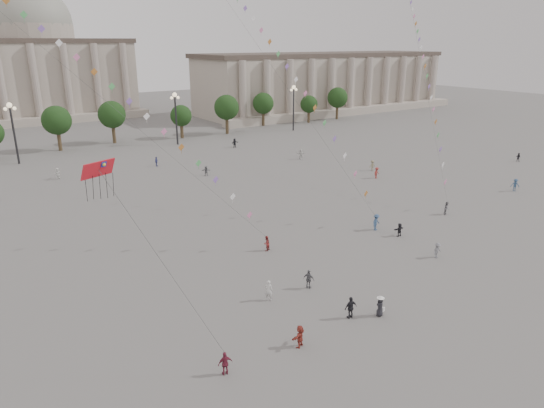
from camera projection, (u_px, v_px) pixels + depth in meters
ground at (360, 314)px, 38.31m from camera, size 360.00×360.00×0.00m
hall_east at (326, 82)px, 149.13m from camera, size 84.00×26.22×17.20m
hall_central at (39, 65)px, 135.27m from camera, size 48.30×34.30×35.50m
tree_row at (91, 120)px, 97.86m from camera, size 137.12×5.12×8.00m
lamp_post_mid_west at (12, 122)px, 82.99m from camera, size 2.00×0.90×10.65m
lamp_post_mid_east at (176, 109)px, 98.90m from camera, size 2.00×0.90×10.65m
lamp_post_far_east at (294, 100)px, 114.80m from camera, size 2.00×0.90×10.65m
person_crowd_0 at (156, 162)px, 83.34m from camera, size 0.95×0.99×1.66m
person_crowd_3 at (399, 230)px, 53.40m from camera, size 1.42×0.50×1.51m
person_crowd_4 at (58, 173)px, 75.56m from camera, size 1.32×1.69×1.79m
person_crowd_6 at (437, 250)px, 48.05m from camera, size 1.04×0.63×1.58m
person_crowd_7 at (301, 154)px, 88.31m from camera, size 1.82×1.42×1.93m
person_crowd_8 at (377, 173)px, 75.97m from camera, size 1.26×0.90×1.77m
person_crowd_9 at (235, 143)px, 97.95m from camera, size 1.82×0.97×1.87m
person_crowd_12 at (206, 171)px, 77.51m from camera, size 1.53×1.07×1.59m
person_crowd_13 at (269, 290)px, 40.12m from camera, size 0.78×0.77×1.81m
person_crowd_14 at (515, 185)px, 69.44m from camera, size 1.29×1.34×1.83m
person_crowd_15 at (518, 157)px, 86.84m from camera, size 0.73×0.85×1.51m
person_crowd_20 at (372, 165)px, 80.62m from camera, size 1.16×0.72×1.73m
tourist_0 at (225, 363)px, 31.14m from camera, size 1.03×0.57×1.65m
tourist_1 at (351, 308)px, 37.50m from camera, size 1.12×0.58×1.82m
tourist_2 at (300, 336)px, 34.00m from camera, size 1.62×1.08×1.67m
tourist_3 at (309, 279)px, 42.07m from camera, size 0.86×1.09×1.73m
kite_flyer_0 at (267, 243)px, 49.70m from camera, size 0.95×0.85×1.60m
kite_flyer_1 at (376, 222)px, 55.06m from camera, size 1.39×1.04×1.92m
kite_flyer_2 at (447, 208)px, 60.10m from camera, size 0.97×0.87×1.63m
hat_person at (380, 306)px, 37.83m from camera, size 0.94×0.80×1.69m
dragon_kite at (100, 181)px, 28.93m from camera, size 3.71×3.38×13.89m
kite_train_west at (43, 35)px, 47.71m from camera, size 29.69×30.33×55.90m
kite_train_east at (423, 60)px, 74.62m from camera, size 24.55×30.44×49.68m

